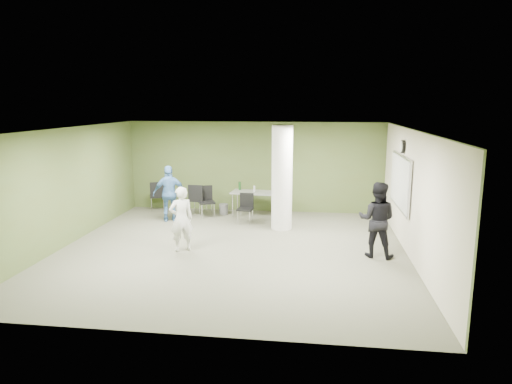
# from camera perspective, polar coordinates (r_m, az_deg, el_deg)

# --- Properties ---
(floor) EXTENTS (8.00, 8.00, 0.00)m
(floor) POSITION_cam_1_polar(r_m,az_deg,el_deg) (10.74, -2.99, -7.23)
(floor) COLOR #515040
(floor) RESTS_ON ground
(ceiling) EXTENTS (8.00, 8.00, 0.00)m
(ceiling) POSITION_cam_1_polar(r_m,az_deg,el_deg) (10.21, -3.15, 7.86)
(ceiling) COLOR white
(ceiling) RESTS_ON wall_back
(wall_back) EXTENTS (8.00, 2.80, 0.02)m
(wall_back) POSITION_cam_1_polar(r_m,az_deg,el_deg) (14.28, -0.15, 3.16)
(wall_back) COLOR #4D5A2A
(wall_back) RESTS_ON floor
(wall_left) EXTENTS (0.02, 8.00, 2.80)m
(wall_left) POSITION_cam_1_polar(r_m,az_deg,el_deg) (11.78, -22.57, 0.59)
(wall_left) COLOR #4D5A2A
(wall_left) RESTS_ON floor
(wall_right_cream) EXTENTS (0.02, 8.00, 2.80)m
(wall_right_cream) POSITION_cam_1_polar(r_m,az_deg,el_deg) (10.44, 19.07, -0.43)
(wall_right_cream) COLOR beige
(wall_right_cream) RESTS_ON floor
(column) EXTENTS (0.56, 0.56, 2.80)m
(column) POSITION_cam_1_polar(r_m,az_deg,el_deg) (12.22, 3.26, 1.78)
(column) COLOR silver
(column) RESTS_ON floor
(whiteboard) EXTENTS (0.05, 2.30, 1.30)m
(whiteboard) POSITION_cam_1_polar(r_m,az_deg,el_deg) (11.56, 17.56, 1.25)
(whiteboard) COLOR silver
(whiteboard) RESTS_ON wall_right_cream
(wall_clock) EXTENTS (0.06, 0.32, 0.32)m
(wall_clock) POSITION_cam_1_polar(r_m,az_deg,el_deg) (11.45, 17.82, 5.44)
(wall_clock) COLOR black
(wall_clock) RESTS_ON wall_right_cream
(folding_table) EXTENTS (1.63, 0.84, 1.00)m
(folding_table) POSITION_cam_1_polar(r_m,az_deg,el_deg) (13.68, 0.15, -0.18)
(folding_table) COLOR gray
(folding_table) RESTS_ON floor
(wastebasket) EXTENTS (0.27, 0.27, 0.32)m
(wastebasket) POSITION_cam_1_polar(r_m,az_deg,el_deg) (14.06, -4.07, -2.15)
(wastebasket) COLOR #4C4C4C
(wastebasket) RESTS_ON floor
(chair_back_left) EXTENTS (0.61, 0.61, 0.94)m
(chair_back_left) POSITION_cam_1_polar(r_m,az_deg,el_deg) (14.73, -12.23, -0.21)
(chair_back_left) COLOR black
(chair_back_left) RESTS_ON floor
(chair_back_right) EXTENTS (0.52, 0.52, 0.96)m
(chair_back_right) POSITION_cam_1_polar(r_m,az_deg,el_deg) (13.92, -7.37, -0.66)
(chair_back_right) COLOR black
(chair_back_right) RESTS_ON floor
(chair_table_left) EXTENTS (0.60, 0.60, 0.92)m
(chair_table_left) POSITION_cam_1_polar(r_m,az_deg,el_deg) (13.79, -6.26, -0.84)
(chair_table_left) COLOR black
(chair_table_left) RESTS_ON floor
(chair_table_right) EXTENTS (0.46, 0.46, 0.84)m
(chair_table_right) POSITION_cam_1_polar(r_m,az_deg,el_deg) (12.99, -1.28, -1.75)
(chair_table_right) COLOR black
(chair_table_right) RESTS_ON floor
(woman_white) EXTENTS (0.66, 0.59, 1.51)m
(woman_white) POSITION_cam_1_polar(r_m,az_deg,el_deg) (10.61, -9.32, -3.35)
(woman_white) COLOR silver
(woman_white) RESTS_ON floor
(man_black) EXTENTS (0.95, 0.82, 1.69)m
(man_black) POSITION_cam_1_polar(r_m,az_deg,el_deg) (10.40, 14.88, -3.36)
(man_black) COLOR black
(man_black) RESTS_ON floor
(man_blue) EXTENTS (1.02, 0.68, 1.62)m
(man_blue) POSITION_cam_1_polar(r_m,az_deg,el_deg) (13.32, -10.73, -0.20)
(man_blue) COLOR teal
(man_blue) RESTS_ON floor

